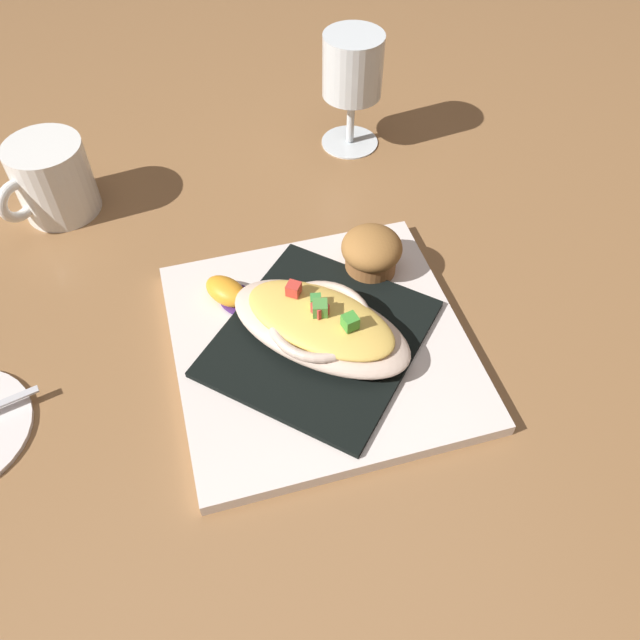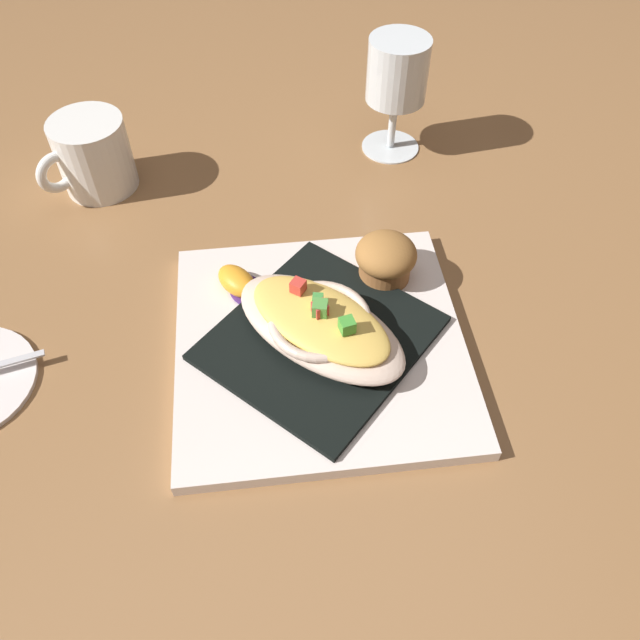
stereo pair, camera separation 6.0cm
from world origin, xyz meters
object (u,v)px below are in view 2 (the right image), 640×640
(gratin_dish, at_px, (320,324))
(muffin, at_px, (386,258))
(square_plate, at_px, (320,344))
(stemmed_glass, at_px, (397,77))
(coffee_mug, at_px, (94,159))
(orange_garnish, at_px, (239,283))

(gratin_dish, distance_m, muffin, 0.11)
(square_plate, distance_m, stemmed_glass, 0.36)
(muffin, distance_m, stemmed_glass, 0.26)
(square_plate, xyz_separation_m, gratin_dish, (-0.00, 0.00, 0.03))
(square_plate, distance_m, gratin_dish, 0.03)
(coffee_mug, relative_size, stemmed_glass, 0.73)
(muffin, relative_size, stemmed_glass, 0.43)
(gratin_dish, bearing_deg, muffin, 131.90)
(orange_garnish, bearing_deg, stemmed_glass, 136.96)
(square_plate, bearing_deg, orange_garnish, -138.36)
(stemmed_glass, bearing_deg, orange_garnish, -43.04)
(square_plate, height_order, stemmed_glass, stemmed_glass)
(gratin_dish, height_order, stemmed_glass, stemmed_glass)
(square_plate, relative_size, coffee_mug, 2.60)
(muffin, xyz_separation_m, orange_garnish, (-0.01, -0.15, -0.02))
(stemmed_glass, bearing_deg, coffee_mug, -87.53)
(coffee_mug, bearing_deg, stemmed_glass, 92.47)
(gratin_dish, distance_m, stemmed_glass, 0.35)
(orange_garnish, xyz_separation_m, coffee_mug, (-0.22, -0.15, 0.02))
(muffin, bearing_deg, stemmed_glass, 164.41)
(square_plate, distance_m, orange_garnish, 0.11)
(square_plate, relative_size, gratin_dish, 1.40)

